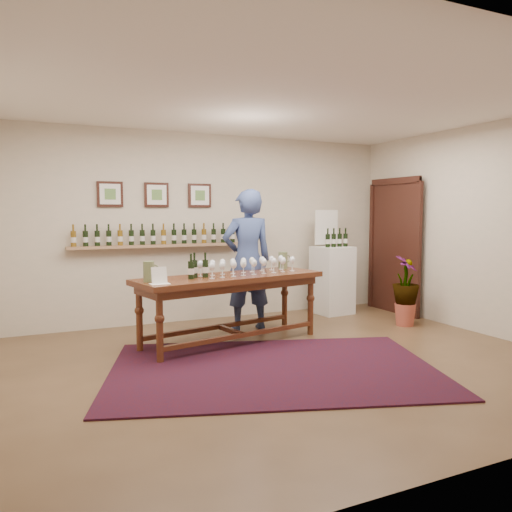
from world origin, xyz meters
name	(u,v)px	position (x,y,z in m)	size (l,w,h in m)	color
ground	(287,362)	(0.00, 0.00, 0.00)	(6.00, 6.00, 0.00)	#4D3722
room_shell	(349,245)	(2.11, 1.86, 1.12)	(6.00, 6.00, 6.00)	beige
rug	(273,369)	(-0.24, -0.16, 0.01)	(3.34, 2.23, 0.02)	#490D0E
tasting_table	(231,285)	(-0.24, 1.03, 0.72)	(2.50, 1.22, 0.85)	#481D12
table_glasses	(249,266)	(0.03, 1.09, 0.95)	(1.45, 0.33, 0.20)	white
table_bottles	(196,267)	(-0.70, 0.97, 0.99)	(0.25, 0.14, 0.27)	black
pitcher_left	(149,272)	(-1.29, 0.87, 0.97)	(0.15, 0.15, 0.23)	#5D6941
pitcher_right	(283,260)	(0.69, 1.39, 0.97)	(0.15, 0.15, 0.23)	#5D6941
menu_card	(159,275)	(-1.23, 0.66, 0.94)	(0.20, 0.15, 0.19)	white
display_pedestal	(332,280)	(1.93, 2.05, 0.54)	(0.54, 0.54, 1.08)	white
pedestal_bottles	(337,238)	(1.96, 1.97, 1.23)	(0.29, 0.08, 0.29)	black
info_sign	(326,227)	(1.91, 2.20, 1.39)	(0.45, 0.02, 0.61)	white
potted_plant	(406,291)	(2.39, 0.85, 0.51)	(0.65, 0.65, 0.87)	#A64937
person	(247,260)	(0.23, 1.58, 0.97)	(0.71, 0.47, 1.94)	navy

